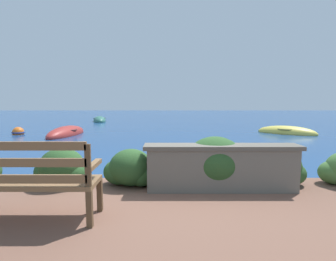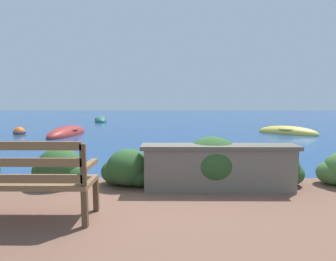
{
  "view_description": "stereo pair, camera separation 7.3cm",
  "coord_description": "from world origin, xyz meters",
  "px_view_note": "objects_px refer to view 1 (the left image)",
  "views": [
    {
      "loc": [
        -0.07,
        -4.47,
        1.56
      ],
      "look_at": [
        -0.07,
        5.47,
        0.44
      ],
      "focal_mm": 28.0,
      "sensor_mm": 36.0,
      "label": 1
    },
    {
      "loc": [
        0.01,
        -4.47,
        1.56
      ],
      "look_at": [
        -0.07,
        5.47,
        0.44
      ],
      "focal_mm": 28.0,
      "sensor_mm": 36.0,
      "label": 2
    }
  ],
  "objects_px": {
    "rowboat_nearest": "(67,134)",
    "rowboat_mid": "(287,132)",
    "mooring_buoy": "(18,132)",
    "rowboat_far": "(100,121)",
    "park_bench": "(25,179)"
  },
  "relations": [
    {
      "from": "rowboat_nearest",
      "to": "rowboat_mid",
      "type": "xyz_separation_m",
      "value": [
        10.41,
        0.61,
        -0.01
      ]
    },
    {
      "from": "rowboat_far",
      "to": "mooring_buoy",
      "type": "distance_m",
      "value": 7.91
    },
    {
      "from": "rowboat_nearest",
      "to": "rowboat_mid",
      "type": "bearing_deg",
      "value": -80.23
    },
    {
      "from": "rowboat_far",
      "to": "rowboat_nearest",
      "type": "bearing_deg",
      "value": 165.84
    },
    {
      "from": "rowboat_nearest",
      "to": "mooring_buoy",
      "type": "relative_size",
      "value": 5.42
    },
    {
      "from": "rowboat_mid",
      "to": "mooring_buoy",
      "type": "bearing_deg",
      "value": -140.97
    },
    {
      "from": "rowboat_nearest",
      "to": "mooring_buoy",
      "type": "distance_m",
      "value": 2.41
    },
    {
      "from": "rowboat_mid",
      "to": "park_bench",
      "type": "bearing_deg",
      "value": -89.25
    },
    {
      "from": "mooring_buoy",
      "to": "rowboat_mid",
      "type": "bearing_deg",
      "value": 1.34
    },
    {
      "from": "rowboat_nearest",
      "to": "rowboat_far",
      "type": "height_order",
      "value": "same"
    },
    {
      "from": "park_bench",
      "to": "rowboat_mid",
      "type": "bearing_deg",
      "value": 60.25
    },
    {
      "from": "rowboat_far",
      "to": "park_bench",
      "type": "bearing_deg",
      "value": 173.9
    },
    {
      "from": "rowboat_nearest",
      "to": "rowboat_mid",
      "type": "relative_size",
      "value": 1.13
    },
    {
      "from": "rowboat_nearest",
      "to": "rowboat_mid",
      "type": "distance_m",
      "value": 10.43
    },
    {
      "from": "park_bench",
      "to": "rowboat_far",
      "type": "bearing_deg",
      "value": 109.22
    }
  ]
}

